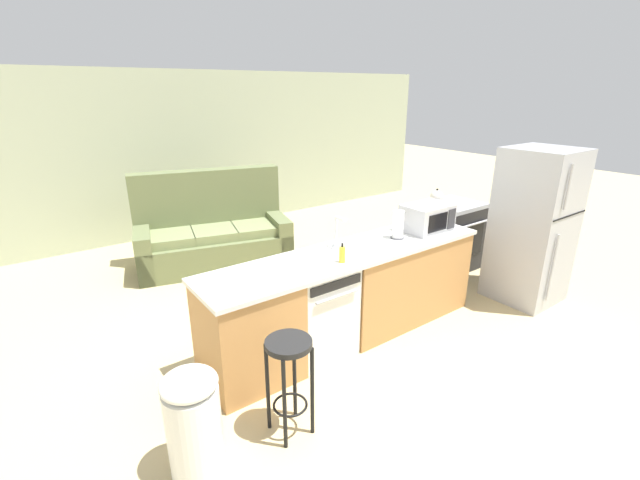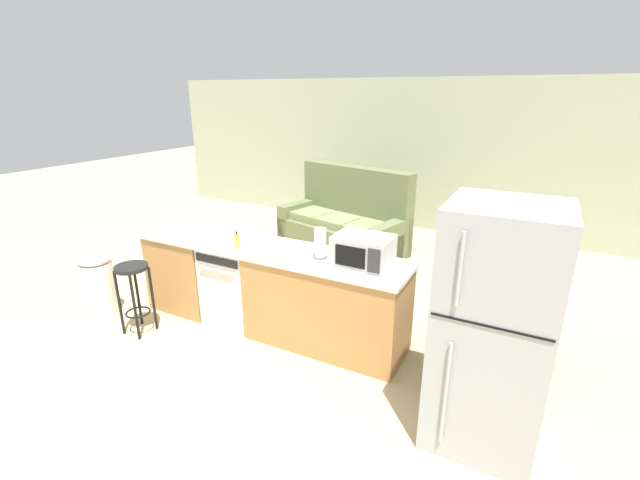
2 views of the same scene
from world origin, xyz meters
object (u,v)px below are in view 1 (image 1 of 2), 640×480
(dishwasher, at_px, (316,309))
(bar_stool, at_px, (289,367))
(soap_bottle, at_px, (342,254))
(refrigerator, at_px, (533,226))
(couch, at_px, (213,235))
(microwave, at_px, (427,218))
(kettle, at_px, (437,197))
(stove_range, at_px, (449,235))
(trash_bin, at_px, (194,423))
(paper_towel_roll, at_px, (398,225))

(dishwasher, xyz_separation_m, bar_stool, (-0.73, -0.71, 0.11))
(dishwasher, bearing_deg, soap_bottle, -43.41)
(dishwasher, relative_size, refrigerator, 0.49)
(refrigerator, distance_m, couch, 4.05)
(dishwasher, bearing_deg, bar_stool, -135.89)
(microwave, bearing_deg, couch, 117.07)
(soap_bottle, distance_m, kettle, 2.42)
(kettle, xyz_separation_m, bar_stool, (-3.17, -1.39, -0.45))
(soap_bottle, xyz_separation_m, bar_stool, (-0.90, -0.55, -0.44))
(refrigerator, relative_size, kettle, 8.43)
(stove_range, height_order, trash_bin, stove_range)
(microwave, bearing_deg, refrigerator, -25.28)
(dishwasher, height_order, refrigerator, refrigerator)
(refrigerator, relative_size, microwave, 3.46)
(microwave, relative_size, trash_bin, 0.68)
(refrigerator, distance_m, trash_bin, 4.03)
(refrigerator, xyz_separation_m, couch, (-2.49, 3.16, -0.47))
(dishwasher, xyz_separation_m, stove_range, (2.60, 0.55, 0.03))
(soap_bottle, relative_size, couch, 0.08)
(microwave, xyz_separation_m, kettle, (1.00, 0.68, -0.05))
(microwave, bearing_deg, soap_bottle, -172.93)
(soap_bottle, height_order, couch, couch)
(refrigerator, height_order, trash_bin, refrigerator)
(paper_towel_roll, bearing_deg, couch, 109.15)
(dishwasher, distance_m, bar_stool, 1.03)
(dishwasher, distance_m, stove_range, 2.66)
(kettle, bearing_deg, couch, 140.38)
(kettle, relative_size, bar_stool, 0.28)
(paper_towel_roll, bearing_deg, microwave, -0.62)
(dishwasher, relative_size, trash_bin, 1.14)
(stove_range, relative_size, paper_towel_roll, 3.19)
(soap_bottle, bearing_deg, microwave, 7.07)
(stove_range, distance_m, microwave, 1.41)
(stove_range, bearing_deg, paper_towel_roll, -161.08)
(microwave, distance_m, couch, 3.00)
(paper_towel_roll, xyz_separation_m, trash_bin, (-2.40, -0.65, -0.66))
(dishwasher, height_order, soap_bottle, soap_bottle)
(bar_stool, bearing_deg, dishwasher, 44.11)
(soap_bottle, xyz_separation_m, kettle, (2.27, 0.84, 0.01))
(kettle, bearing_deg, trash_bin, -160.86)
(dishwasher, xyz_separation_m, soap_bottle, (0.17, -0.16, 0.55))
(dishwasher, distance_m, couch, 2.61)
(stove_range, xyz_separation_m, microwave, (-1.16, -0.55, 0.59))
(soap_bottle, bearing_deg, stove_range, 16.22)
(dishwasher, xyz_separation_m, microwave, (1.44, -0.00, 0.62))
(soap_bottle, relative_size, trash_bin, 0.24)
(stove_range, bearing_deg, trash_bin, -163.30)
(couch, bearing_deg, bar_stool, -104.21)
(stove_range, relative_size, trash_bin, 1.22)
(dishwasher, relative_size, couch, 0.39)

